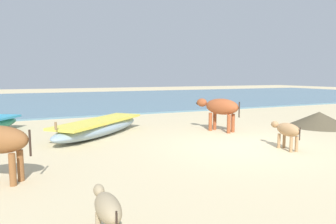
{
  "coord_description": "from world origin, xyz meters",
  "views": [
    {
      "loc": [
        -4.98,
        -6.17,
        1.79
      ],
      "look_at": [
        -0.86,
        2.96,
        0.6
      ],
      "focal_mm": 32.52,
      "sensor_mm": 36.0,
      "label": 1
    }
  ],
  "objects": [
    {
      "name": "ground",
      "position": [
        0.0,
        0.0,
        0.0
      ],
      "size": [
        80.0,
        80.0,
        0.0
      ],
      "primitive_type": "plane",
      "color": "beige"
    },
    {
      "name": "calf_far_tan",
      "position": [
        0.65,
        -0.73,
        0.48
      ],
      "size": [
        0.36,
        1.02,
        0.66
      ],
      "rotation": [
        0.0,
        0.0,
        1.48
      ],
      "color": "tan",
      "rests_on": "ground"
    },
    {
      "name": "debris_pile_1",
      "position": [
        4.28,
        1.33,
        0.27
      ],
      "size": [
        2.9,
        2.9,
        0.53
      ],
      "primitive_type": "cone",
      "rotation": [
        0.0,
        0.0,
        2.11
      ],
      "color": "brown",
      "rests_on": "ground"
    },
    {
      "name": "calf_near_dun",
      "position": [
        -4.31,
        -3.12,
        0.4
      ],
      "size": [
        0.26,
        0.86,
        0.56
      ],
      "rotation": [
        0.0,
        0.0,
        1.59
      ],
      "color": "tan",
      "rests_on": "ground"
    },
    {
      "name": "sea_water",
      "position": [
        0.0,
        17.18,
        0.04
      ],
      "size": [
        60.0,
        20.0,
        0.08
      ],
      "primitive_type": "cube",
      "color": "slate",
      "rests_on": "ground"
    },
    {
      "name": "fishing_boat_0",
      "position": [
        -3.15,
        2.91,
        0.26
      ],
      "size": [
        3.54,
        3.45,
        0.67
      ],
      "rotation": [
        0.0,
        0.0,
        3.91
      ],
      "color": "#8CA5B7",
      "rests_on": "ground"
    },
    {
      "name": "cow_second_adult_rust",
      "position": [
        0.58,
        2.03,
        0.77
      ],
      "size": [
        0.96,
        1.58,
        1.07
      ],
      "rotation": [
        0.0,
        0.0,
        1.99
      ],
      "color": "#9E4C28",
      "rests_on": "ground"
    }
  ]
}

